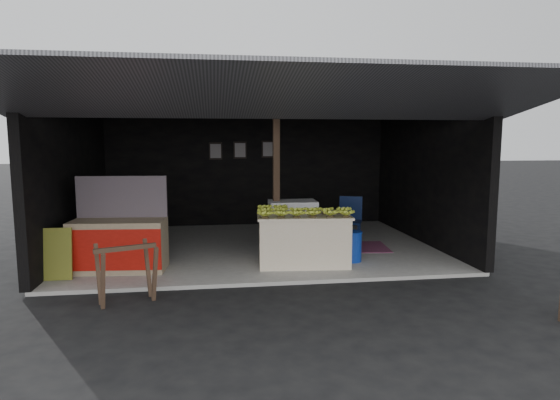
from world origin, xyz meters
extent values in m
plane|color=black|center=(0.00, 0.00, 0.00)|extent=(80.00, 80.00, 0.00)
cube|color=gray|center=(0.00, 2.50, 0.03)|extent=(7.00, 5.00, 0.06)
cube|color=black|center=(0.00, 5.00, 1.51)|extent=(7.00, 0.15, 2.90)
cube|color=black|center=(-3.50, 2.50, 1.51)|extent=(0.15, 5.00, 2.90)
cube|color=black|center=(3.50, 2.50, 1.51)|extent=(0.15, 5.00, 2.90)
cube|color=#232326|center=(0.00, 2.50, 2.96)|extent=(7.20, 5.20, 0.12)
cube|color=#232326|center=(0.00, -0.95, 2.73)|extent=(7.40, 2.47, 0.48)
cube|color=#483024|center=(0.30, 1.90, 1.49)|extent=(0.12, 0.12, 2.85)
cube|color=silver|center=(0.64, 0.98, 0.47)|extent=(1.57, 1.02, 0.82)
cube|color=silver|center=(0.64, 0.98, 0.90)|extent=(1.64, 1.09, 0.04)
cube|color=white|center=(0.61, 1.85, 0.55)|extent=(0.89, 0.60, 0.98)
cube|color=navy|center=(0.61, 1.55, 0.60)|extent=(0.69, 0.03, 0.29)
cube|color=#B21414|center=(0.61, 1.55, 0.26)|extent=(0.44, 0.02, 0.10)
cube|color=#998466|center=(-2.40, 0.99, 0.48)|extent=(1.53, 0.77, 0.83)
cube|color=#AE130B|center=(-2.40, 0.65, 0.48)|extent=(1.48, 0.14, 0.65)
cube|color=white|center=(-2.40, 0.64, 0.48)|extent=(0.50, 0.05, 0.17)
cube|color=navy|center=(-2.40, 1.26, 1.24)|extent=(1.48, 0.17, 0.69)
cube|color=black|center=(-3.28, 0.59, 0.46)|extent=(0.53, 0.15, 0.79)
cube|color=#483024|center=(-2.26, -0.79, 0.41)|extent=(0.15, 0.30, 0.79)
cube|color=#483024|center=(-1.66, -0.55, 0.41)|extent=(0.15, 0.30, 0.79)
cube|color=#483024|center=(-2.40, -0.42, 0.41)|extent=(0.15, 0.30, 0.79)
cube|color=#483024|center=(-1.80, -0.19, 0.41)|extent=(0.15, 0.30, 0.79)
cube|color=#483024|center=(-2.03, -0.49, 0.76)|extent=(0.77, 0.34, 0.06)
cylinder|color=#0E2F9A|center=(1.52, 1.03, 0.31)|extent=(0.34, 0.34, 0.50)
cylinder|color=#091536|center=(1.57, 2.11, 0.30)|extent=(0.03, 0.03, 0.48)
cylinder|color=#091536|center=(1.93, 1.96, 0.30)|extent=(0.03, 0.03, 0.48)
cylinder|color=#091536|center=(1.72, 2.46, 0.30)|extent=(0.03, 0.03, 0.48)
cylinder|color=#091536|center=(2.07, 2.31, 0.30)|extent=(0.03, 0.03, 0.48)
cube|color=#091536|center=(1.82, 2.21, 0.54)|extent=(0.61, 0.61, 0.04)
cube|color=#091536|center=(1.91, 2.40, 0.79)|extent=(0.44, 0.22, 0.50)
cube|color=#74195A|center=(1.79, 2.07, 0.07)|extent=(1.60, 1.15, 0.01)
cube|color=black|center=(-0.80, 4.90, 1.91)|extent=(0.32, 0.03, 0.42)
cube|color=#4C4C59|center=(-0.80, 4.88, 1.91)|extent=(0.26, 0.02, 0.34)
cube|color=black|center=(-0.20, 4.90, 1.93)|extent=(0.32, 0.03, 0.42)
cube|color=#4C4C59|center=(-0.20, 4.88, 1.93)|extent=(0.26, 0.02, 0.34)
cube|color=black|center=(0.50, 4.90, 1.95)|extent=(0.32, 0.03, 0.42)
cube|color=#4C4C59|center=(0.50, 4.88, 1.95)|extent=(0.26, 0.02, 0.34)
camera|label=1|loc=(-0.86, -6.74, 2.17)|focal=30.00mm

